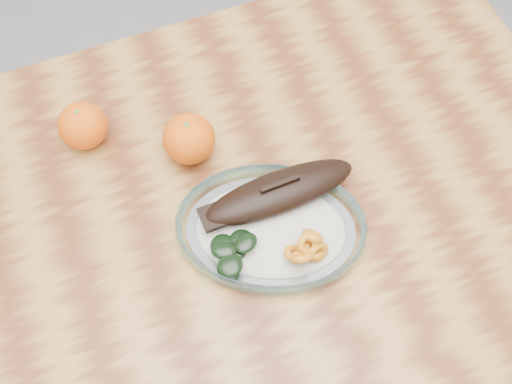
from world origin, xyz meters
TOP-DOWN VIEW (x-y plane):
  - ground at (0.00, 0.00)m, footprint 3.00×3.00m
  - dining_table at (0.00, 0.00)m, footprint 1.20×0.80m
  - plated_meal at (0.07, -0.03)m, footprint 0.65×0.65m
  - orange_left at (-0.14, 0.22)m, footprint 0.08×0.08m
  - orange_right at (0.00, 0.14)m, footprint 0.08×0.08m

SIDE VIEW (x-z plane):
  - ground at x=0.00m, z-range 0.00..0.00m
  - dining_table at x=0.00m, z-range 0.28..1.03m
  - plated_meal at x=0.07m, z-range 0.73..0.81m
  - orange_left at x=-0.14m, z-range 0.75..0.83m
  - orange_right at x=0.00m, z-range 0.75..0.83m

